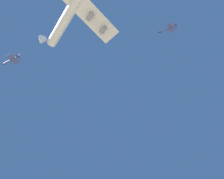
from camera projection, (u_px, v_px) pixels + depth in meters
name	position (u px, v px, depth m)	size (l,w,h in m)	color
carrier_jet	(77.00, 1.00, 122.19)	(64.81, 57.65, 21.64)	white
chase_jet_lead	(11.00, 60.00, 139.74)	(15.08, 9.07, 4.00)	#38478C
chase_jet_left_wing	(168.00, 29.00, 160.17)	(15.17, 9.03, 4.00)	#38478C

